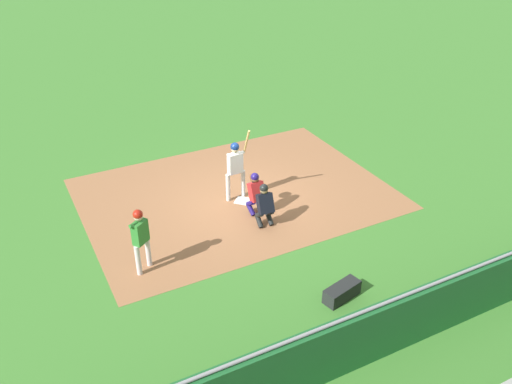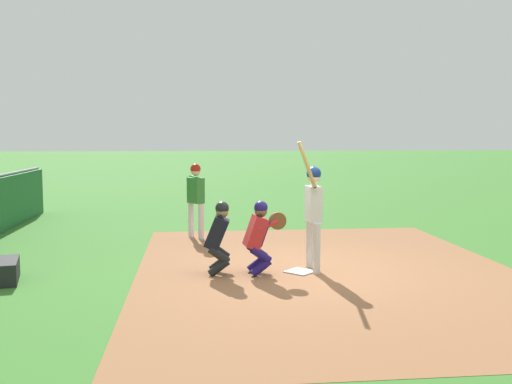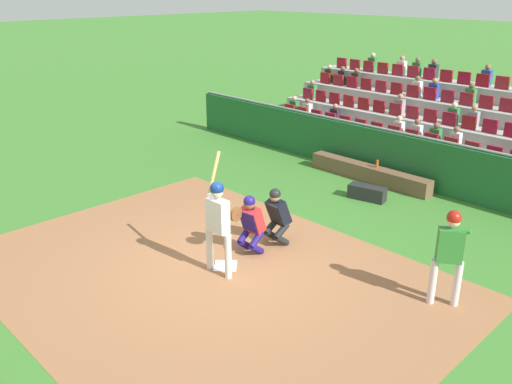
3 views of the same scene
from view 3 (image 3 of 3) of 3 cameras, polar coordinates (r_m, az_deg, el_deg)
The scene contains 12 objects.
ground_plane at distance 10.70m, azimuth -3.25°, elevation -7.88°, with size 160.00×160.00×0.00m, color #3D792D.
infield_dirt_patch at distance 10.43m, azimuth -5.34°, elevation -8.76°, with size 9.16×6.74×0.01m, color #9A6541.
home_plate_marker at distance 10.70m, azimuth -3.25°, elevation -7.80°, with size 0.44×0.44×0.02m, color white.
batter_at_plate at distance 9.98m, azimuth -4.09°, elevation -2.63°, with size 0.66×0.49×2.32m.
catcher_crouching at distance 10.87m, azimuth -0.64°, elevation -3.11°, with size 0.49×0.74×1.30m.
home_plate_umpire at distance 11.27m, azimuth 2.23°, elevation -2.31°, with size 0.49×0.49×1.29m.
dugout_wall at distance 15.32m, azimuth 16.05°, elevation 3.23°, with size 17.34×0.24×1.44m.
dugout_bench at distance 15.49m, azimuth 11.82°, elevation 1.96°, with size 3.79×0.40×0.44m, color brown.
water_bottle_on_bench at distance 15.31m, azimuth 12.70°, elevation 2.93°, with size 0.07×0.07×0.21m, color #D9531D.
equipment_duffel_bag at distance 14.13m, azimuth 11.67°, elevation -0.08°, with size 0.95×0.36×0.36m, color black.
on_deck_batter at distance 9.58m, azimuth 19.83°, elevation -5.68°, with size 0.53×0.42×1.76m.
bleacher_stand at distance 19.19m, azimuth 22.98°, elevation 6.14°, with size 14.69×4.13×2.68m.
Camera 3 is at (-7.14, 6.07, 5.18)m, focal length 37.80 mm.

